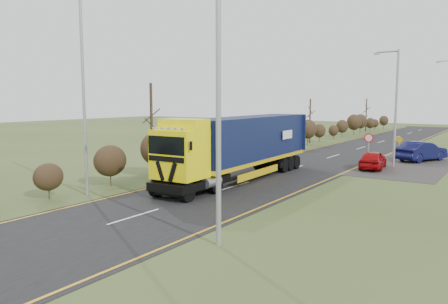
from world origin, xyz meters
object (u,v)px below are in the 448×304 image
Objects in this scene: car_red_hatchback at (373,160)px; streetlight_near at (216,105)px; lorry at (241,144)px; car_blue_sedan at (422,151)px; speed_sign at (369,143)px.

car_red_hatchback is 20.31m from streetlight_near.
lorry is 1.66× the size of streetlight_near.
car_blue_sedan is at bearing 85.65° from streetlight_near.
car_red_hatchback is 1.48m from speed_sign.
car_red_hatchback is 6.72m from car_blue_sedan.
lorry is 17.29m from car_blue_sedan.
car_red_hatchback is (5.60, 9.02, -1.61)m from lorry.
speed_sign is (-2.73, -5.56, 0.98)m from car_blue_sedan.
car_blue_sedan is (2.15, 6.36, 0.12)m from car_red_hatchback.
speed_sign is (-0.57, 0.80, 1.11)m from car_red_hatchback.
speed_sign reaches higher than car_blue_sedan.
streetlight_near is 20.93m from speed_sign.
lorry is 5.77× the size of speed_sign.
lorry is 3.02× the size of car_blue_sedan.
streetlight_near reaches higher than car_blue_sedan.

